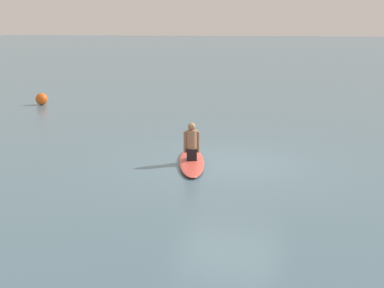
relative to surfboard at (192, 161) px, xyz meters
The scene contains 4 objects.
ground_plane 0.95m from the surfboard, 20.37° to the left, with size 400.00×400.00×0.00m, color slate.
surfboard is the anchor object (origin of this frame).
person_paddler 0.46m from the surfboard, behind, with size 0.40×0.36×0.91m.
buoy_marker 11.70m from the surfboard, 140.37° to the left, with size 0.51×0.51×0.51m, color #E55919.
Camera 1 is at (2.63, -11.89, 3.23)m, focal length 47.92 mm.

